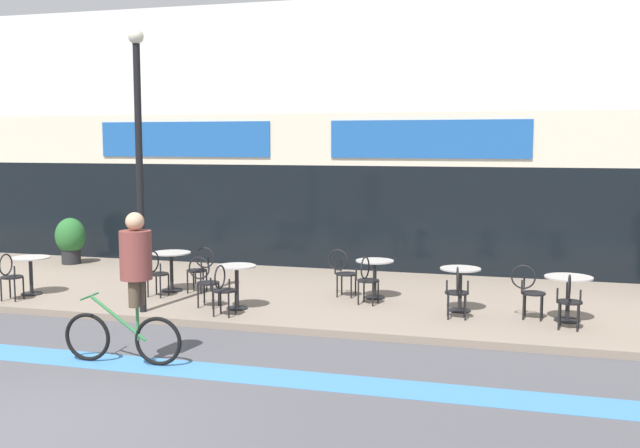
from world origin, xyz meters
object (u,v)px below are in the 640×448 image
object	(u,v)px
cafe_chair_2_side	(204,278)
cafe_chair_2_near	(222,287)
cafe_chair_3_side	(343,269)
bistro_table_4	(460,280)
lamp_post	(139,150)
bistro_table_5	(568,289)
cyclist_0	(132,277)
bistro_table_3	(375,271)
cafe_chair_5_near	(569,298)
cafe_chair_0_near	(9,273)
bistro_table_1	(171,263)
cafe_chair_1_side	(200,267)
cafe_chair_5_side	(529,288)
planter_pot	(71,239)
cafe_chair_4_near	(457,289)
bistro_table_0	(31,268)
bistro_table_2	(237,278)
cafe_chair_1_near	(156,270)
cafe_chair_3_near	(367,277)

from	to	relation	value
cafe_chair_2_side	cafe_chair_2_near	bearing A→B (deg)	-46.83
cafe_chair_3_side	bistro_table_4	bearing A→B (deg)	-12.66
lamp_post	bistro_table_5	bearing A→B (deg)	10.74
bistro_table_4	cyclist_0	xyz separation A→B (m)	(-4.06, -4.01, 0.56)
bistro_table_3	cyclist_0	distance (m)	5.29
cafe_chair_5_near	cafe_chair_0_near	bearing A→B (deg)	99.88
cafe_chair_0_near	cafe_chair_2_side	distance (m)	3.73
bistro_table_1	cafe_chair_1_side	bearing A→B (deg)	0.16
cafe_chair_5_side	cyclist_0	world-z (taller)	cyclist_0
cafe_chair_5_side	planter_pot	distance (m)	11.06
bistro_table_1	cafe_chair_1_side	distance (m)	0.63
cafe_chair_0_near	cafe_chair_3_side	size ratio (longest dim) A/B	1.00
cafe_chair_2_side	cafe_chair_4_near	world-z (taller)	same
cafe_chair_1_side	cafe_chair_5_near	distance (m)	6.90
bistro_table_1	cafe_chair_2_near	distance (m)	2.55
bistro_table_0	cafe_chair_1_side	xyz separation A→B (m)	(3.09, 1.06, -0.01)
cafe_chair_5_side	bistro_table_3	bearing A→B (deg)	167.33
cafe_chair_2_side	planter_pot	world-z (taller)	planter_pot
bistro_table_1	bistro_table_2	size ratio (longest dim) A/B	0.99
bistro_table_1	cafe_chair_1_near	bearing A→B (deg)	-90.67
bistro_table_5	cafe_chair_1_near	distance (m)	7.46
cafe_chair_3_near	cafe_chair_3_side	world-z (taller)	same
bistro_table_5	bistro_table_0	bearing A→B (deg)	-176.48
bistro_table_2	lamp_post	size ratio (longest dim) A/B	0.16
bistro_table_2	bistro_table_3	world-z (taller)	bistro_table_2
lamp_post	bistro_table_0	bearing A→B (deg)	165.50
cafe_chair_5_side	cafe_chair_2_side	bearing A→B (deg)	-168.15
bistro_table_2	lamp_post	bearing A→B (deg)	-155.84
bistro_table_2	bistro_table_4	bearing A→B (deg)	13.43
bistro_table_0	bistro_table_5	distance (m)	9.93
cafe_chair_3_near	cafe_chair_2_side	bearing A→B (deg)	117.39
bistro_table_0	lamp_post	distance (m)	3.71
bistro_table_0	bistro_table_2	xyz separation A→B (m)	(4.32, -0.06, 0.03)
bistro_table_2	bistro_table_5	bearing A→B (deg)	6.88
bistro_table_4	cafe_chair_1_side	size ratio (longest dim) A/B	0.85
bistro_table_4	cafe_chair_5_near	world-z (taller)	cafe_chair_5_near
cafe_chair_0_near	lamp_post	world-z (taller)	lamp_post
cafe_chair_2_near	planter_pot	bearing A→B (deg)	56.32
bistro_table_0	cafe_chair_1_side	distance (m)	3.26
bistro_table_3	cafe_chair_1_side	bearing A→B (deg)	-172.43
cafe_chair_3_near	planter_pot	distance (m)	8.27
bistro_table_1	bistro_table_5	bearing A→B (deg)	-3.42
cafe_chair_1_near	cafe_chair_2_side	distance (m)	1.33
cafe_chair_2_side	cafe_chair_3_side	xyz separation A→B (m)	(2.15, 1.58, 0.00)
bistro_table_2	cafe_chair_4_near	size ratio (longest dim) A/B	0.86
cafe_chair_1_side	cafe_chair_5_near	bearing A→B (deg)	169.78
bistro_table_5	cafe_chair_4_near	size ratio (longest dim) A/B	0.86
cafe_chair_2_near	cafe_chair_4_near	size ratio (longest dim) A/B	1.00
bistro_table_5	cafe_chair_1_near	xyz separation A→B (m)	(-7.45, -0.18, -0.02)
cafe_chair_1_side	cafe_chair_4_near	world-z (taller)	same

